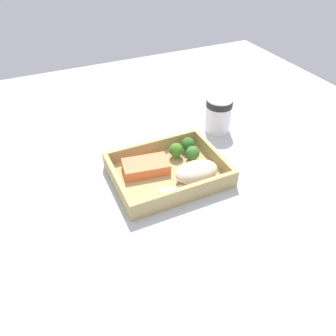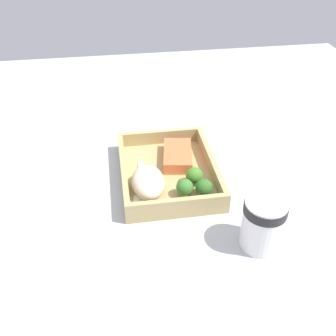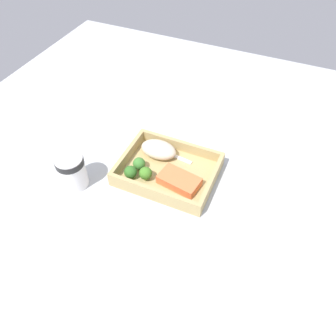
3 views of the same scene
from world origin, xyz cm
name	(u,v)px [view 1 (image 1 of 3)]	position (x,y,z in cm)	size (l,w,h in cm)	color
ground_plane	(168,179)	(0.00, 0.00, -1.00)	(160.00, 160.00, 2.00)	#B2B7BA
takeout_tray	(168,174)	(0.00, 0.00, 0.60)	(27.46, 21.20, 1.20)	tan
tray_rim	(168,167)	(0.00, 0.00, 2.91)	(27.46, 21.20, 3.43)	tan
salmon_fillet	(146,167)	(-4.72, 3.03, 2.55)	(11.38, 6.52, 2.71)	orange
mashed_potatoes	(197,172)	(5.32, -5.10, 3.48)	(10.97, 7.05, 4.56)	beige
broccoli_floret_1	(193,153)	(8.14, 2.28, 3.29)	(3.63, 3.63, 3.98)	#80A54F
broccoli_floret_2	(176,150)	(4.67, 5.04, 3.45)	(3.72, 3.72, 4.19)	#7FAB59
broccoli_floret_3	(188,144)	(8.85, 6.23, 3.33)	(3.67, 3.67, 4.04)	#84A95B
fork	(194,184)	(3.81, -6.82, 1.42)	(15.88, 3.67, 0.44)	white
paper_cup	(218,113)	(22.77, 13.76, 5.80)	(7.75, 7.75, 10.37)	white
receipt_slip	(202,244)	(-2.56, -22.25, 0.12)	(7.77, 15.96, 0.24)	white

